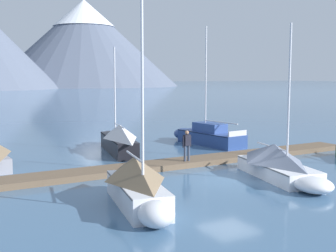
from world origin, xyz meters
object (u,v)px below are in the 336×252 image
object	(u,v)px
sailboat_far_berth	(206,136)
sailboat_mid_dock_starboard	(280,163)
sailboat_mid_dock_port	(118,138)
sailboat_second_berth	(138,184)
person_on_dock	(187,144)

from	to	relation	value
sailboat_far_berth	sailboat_mid_dock_starboard	bearing A→B (deg)	-106.05
sailboat_mid_dock_starboard	sailboat_mid_dock_port	bearing A→B (deg)	109.58
sailboat_second_berth	sailboat_far_berth	world-z (taller)	sailboat_far_berth
sailboat_second_berth	sailboat_mid_dock_port	distance (m)	12.38
sailboat_mid_dock_port	sailboat_mid_dock_starboard	size ratio (longest dim) A/B	1.04
sailboat_mid_dock_port	sailboat_far_berth	world-z (taller)	sailboat_far_berth
sailboat_mid_dock_port	sailboat_far_berth	bearing A→B (deg)	-0.13
person_on_dock	sailboat_far_berth	bearing A→B (deg)	48.25
sailboat_mid_dock_starboard	sailboat_far_berth	bearing A→B (deg)	73.95
sailboat_mid_dock_starboard	person_on_dock	xyz separation A→B (m)	(-2.37, 4.70, 0.51)
sailboat_second_berth	person_on_dock	world-z (taller)	sailboat_second_berth
sailboat_second_berth	sailboat_mid_dock_starboard	xyz separation A→B (m)	(7.99, 0.80, -0.14)
sailboat_mid_dock_port	sailboat_far_berth	xyz separation A→B (m)	(6.99, -0.02, -0.27)
sailboat_mid_dock_starboard	sailboat_far_berth	world-z (taller)	sailboat_far_berth
sailboat_mid_dock_port	sailboat_mid_dock_starboard	xyz separation A→B (m)	(3.87, -10.87, -0.14)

